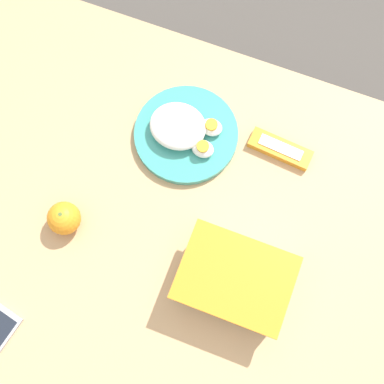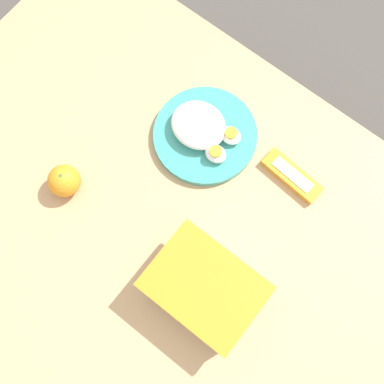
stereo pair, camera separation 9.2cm
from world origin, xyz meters
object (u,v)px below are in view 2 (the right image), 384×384
at_px(orange_fruit, 64,181).
at_px(food_container, 205,289).
at_px(candy_bar, 292,176).
at_px(rice_plate, 204,132).

bearing_deg(orange_fruit, food_container, -179.41).
xyz_separation_m(orange_fruit, candy_bar, (-0.36, -0.31, -0.02)).
bearing_deg(rice_plate, candy_bar, -168.82).
bearing_deg(orange_fruit, rice_plate, -120.60).
height_order(rice_plate, candy_bar, rice_plate).
height_order(food_container, rice_plate, food_container).
height_order(food_container, candy_bar, food_container).
distance_m(orange_fruit, rice_plate, 0.31).
xyz_separation_m(orange_fruit, rice_plate, (-0.16, -0.27, -0.01)).
bearing_deg(candy_bar, food_container, 90.16).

